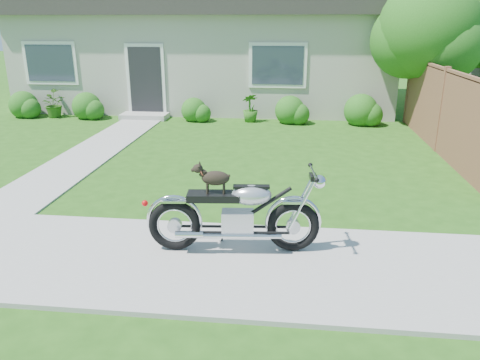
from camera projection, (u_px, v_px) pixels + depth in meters
name	position (u px, v px, depth m)	size (l,w,h in m)	color
ground	(54.00, 254.00, 6.00)	(80.00, 80.00, 0.00)	#235114
sidewalk	(54.00, 252.00, 6.00)	(24.00, 2.20, 0.04)	#9E9B93
walkway	(97.00, 149.00, 10.86)	(1.20, 8.00, 0.03)	#9E9B93
house	(211.00, 41.00, 16.59)	(12.60, 7.03, 4.50)	#B0AC9F
fence	(442.00, 110.00, 10.44)	(0.12, 6.62, 1.90)	brown
tree_near	(433.00, 33.00, 12.13)	(2.63, 2.58, 3.95)	#3D2B1C
shrub_row	(199.00, 109.00, 13.86)	(11.12, 0.96, 0.96)	#255E19
potted_plant_left	(52.00, 104.00, 14.38)	(0.75, 0.65, 0.83)	#295416
potted_plant_right	(250.00, 108.00, 13.73)	(0.46, 0.46, 0.82)	#2E671C
motorcycle_with_dog	(237.00, 213.00, 5.86)	(2.22, 0.60, 1.15)	black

